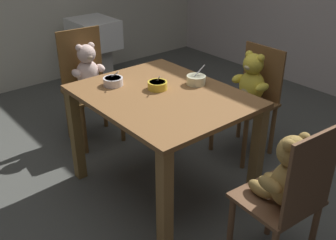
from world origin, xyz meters
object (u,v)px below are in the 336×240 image
(porridge_bowl_cream_far_center, at_px, (196,80))
(teddy_chair_near_right, at_px, (287,183))
(teddy_chair_near_left, at_px, (89,78))
(porridge_bowl_yellow_center, at_px, (158,85))
(teddy_chair_far_center, at_px, (250,87))
(porridge_bowl_white_near_left, at_px, (113,81))
(dining_table, at_px, (162,112))
(sink_basin, at_px, (94,43))

(porridge_bowl_cream_far_center, bearing_deg, teddy_chair_near_right, -15.38)
(teddy_chair_near_left, xyz_separation_m, porridge_bowl_yellow_center, (0.90, 0.03, 0.21))
(teddy_chair_far_center, xyz_separation_m, teddy_chair_near_right, (0.95, -0.86, 0.01))
(teddy_chair_far_center, relative_size, porridge_bowl_white_near_left, 6.05)
(porridge_bowl_cream_far_center, bearing_deg, dining_table, -93.90)
(porridge_bowl_white_near_left, bearing_deg, porridge_bowl_yellow_center, 37.45)
(dining_table, distance_m, porridge_bowl_white_near_left, 0.40)
(dining_table, bearing_deg, teddy_chair_far_center, 87.81)
(teddy_chair_far_center, relative_size, teddy_chair_near_left, 0.92)
(teddy_chair_far_center, bearing_deg, porridge_bowl_white_near_left, -18.41)
(teddy_chair_near_right, bearing_deg, sink_basin, -7.49)
(teddy_chair_far_center, distance_m, teddy_chair_near_right, 1.28)
(dining_table, height_order, porridge_bowl_white_near_left, porridge_bowl_white_near_left)
(teddy_chair_near_left, bearing_deg, porridge_bowl_white_near_left, -9.80)
(porridge_bowl_yellow_center, bearing_deg, teddy_chair_near_right, -0.34)
(dining_table, xyz_separation_m, teddy_chair_far_center, (0.03, 0.88, -0.04))
(teddy_chair_far_center, height_order, porridge_bowl_white_near_left, teddy_chair_far_center)
(dining_table, bearing_deg, teddy_chair_near_left, -179.89)
(teddy_chair_far_center, relative_size, sink_basin, 1.14)
(dining_table, relative_size, porridge_bowl_yellow_center, 8.24)
(dining_table, height_order, porridge_bowl_cream_far_center, porridge_bowl_cream_far_center)
(teddy_chair_near_left, bearing_deg, sink_basin, 152.11)
(porridge_bowl_yellow_center, height_order, sink_basin, porridge_bowl_yellow_center)
(porridge_bowl_white_near_left, bearing_deg, sink_basin, 154.16)
(porridge_bowl_cream_far_center, relative_size, porridge_bowl_yellow_center, 1.04)
(dining_table, height_order, teddy_chair_far_center, teddy_chair_far_center)
(teddy_chair_near_right, height_order, porridge_bowl_cream_far_center, teddy_chair_near_right)
(teddy_chair_near_left, xyz_separation_m, sink_basin, (-1.07, 0.67, -0.06))
(teddy_chair_near_right, relative_size, porridge_bowl_cream_far_center, 6.56)
(teddy_chair_far_center, distance_m, porridge_bowl_cream_far_center, 0.63)
(teddy_chair_far_center, distance_m, porridge_bowl_white_near_left, 1.12)
(teddy_chair_near_right, relative_size, porridge_bowl_yellow_center, 6.81)
(teddy_chair_near_left, relative_size, porridge_bowl_yellow_center, 7.04)
(dining_table, distance_m, teddy_chair_far_center, 0.88)
(teddy_chair_near_left, relative_size, porridge_bowl_white_near_left, 6.56)
(teddy_chair_far_center, xyz_separation_m, teddy_chair_near_left, (-1.02, -0.88, -0.00))
(teddy_chair_near_left, relative_size, sink_basin, 1.24)
(dining_table, height_order, teddy_chair_near_left, teddy_chair_near_left)
(porridge_bowl_yellow_center, bearing_deg, sink_basin, 161.96)
(teddy_chair_near_right, bearing_deg, dining_table, 5.74)
(dining_table, distance_m, teddy_chair_near_right, 0.98)
(dining_table, height_order, teddy_chair_near_right, teddy_chair_near_right)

